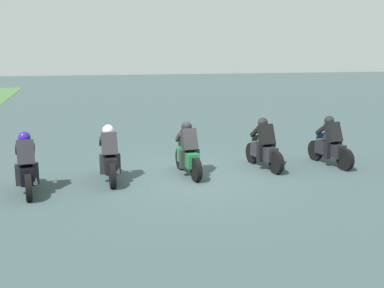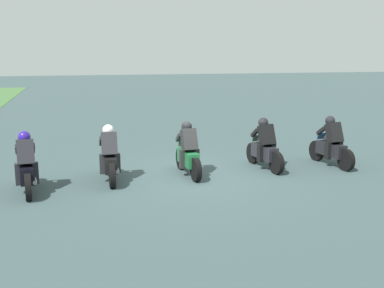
% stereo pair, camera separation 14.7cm
% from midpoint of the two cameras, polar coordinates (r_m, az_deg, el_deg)
% --- Properties ---
extents(ground_plane, '(120.00, 120.00, 0.00)m').
position_cam_midpoint_polar(ground_plane, '(12.81, 0.58, -4.02)').
color(ground_plane, '#384B4C').
extents(rider_lane_a, '(2.04, 0.58, 1.51)m').
position_cam_midpoint_polar(rider_lane_a, '(14.54, 17.20, -0.16)').
color(rider_lane_a, black).
rests_on(rider_lane_a, ground_plane).
extents(rider_lane_b, '(2.04, 0.57, 1.51)m').
position_cam_midpoint_polar(rider_lane_b, '(13.71, 9.32, -0.47)').
color(rider_lane_b, black).
rests_on(rider_lane_b, ground_plane).
extents(rider_lane_c, '(2.04, 0.55, 1.51)m').
position_cam_midpoint_polar(rider_lane_c, '(12.80, -0.16, -1.16)').
color(rider_lane_c, black).
rests_on(rider_lane_c, ground_plane).
extents(rider_lane_d, '(2.04, 0.54, 1.51)m').
position_cam_midpoint_polar(rider_lane_d, '(12.41, -9.88, -1.72)').
color(rider_lane_d, black).
rests_on(rider_lane_d, ground_plane).
extents(rider_lane_e, '(2.04, 0.57, 1.51)m').
position_cam_midpoint_polar(rider_lane_e, '(11.91, -19.53, -2.77)').
color(rider_lane_e, black).
rests_on(rider_lane_e, ground_plane).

